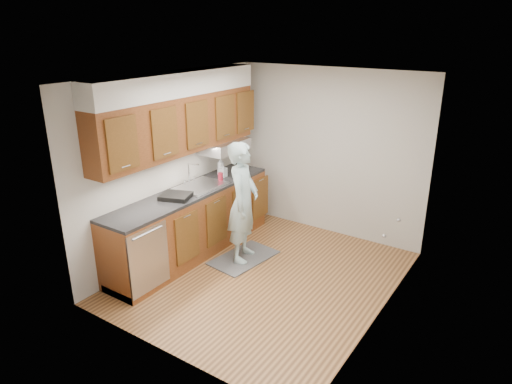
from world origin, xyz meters
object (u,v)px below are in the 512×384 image
Objects in this scene: soda_can at (221,177)px; dish_rack at (176,196)px; steel_can at (235,173)px; person at (243,195)px; soap_bottle_a at (221,166)px; soap_bottle_c at (242,168)px; soap_bottle_b at (223,170)px.

dish_rack is at bearing -93.93° from soda_can.
soda_can is 0.27m from steel_can.
steel_can is 0.33× the size of dish_rack.
steel_can is (0.06, 0.26, -0.00)m from soda_can.
person reaches higher than soda_can.
soda_can is (0.16, -0.22, -0.08)m from soap_bottle_a.
steel_can is at bearing 77.74° from soda_can.
dish_rack is (0.10, -1.08, -0.12)m from soap_bottle_a.
person is 0.98m from soap_bottle_c.
soap_bottle_b is (-0.69, 0.47, 0.09)m from person.
person is 15.03× the size of steel_can.
soda_can is at bearing -102.26° from steel_can.
soap_bottle_a is at bearing -168.57° from steel_can.
person reaches higher than soap_bottle_b.
soap_bottle_c is 1.37m from dish_rack.
soda_can is at bearing 66.12° from dish_rack.
person is 14.55× the size of soda_can.
steel_can is at bearing 11.43° from soap_bottle_a.
dish_rack is (-0.12, -1.13, -0.03)m from steel_can.
dish_rack is (-0.08, -1.37, -0.05)m from soap_bottle_c.
person is at bearing -53.92° from soap_bottle_c.
soap_bottle_c is at bearing 57.33° from soap_bottle_a.
soap_bottle_a reaches higher than dish_rack.
steel_can is (-0.54, 0.55, 0.06)m from person.
soap_bottle_c is 0.24m from steel_can.
person is 9.28× the size of soap_bottle_b.
soap_bottle_b is at bearing -23.45° from soap_bottle_a.
soap_bottle_a is 1.46× the size of soap_bottle_b.
soap_bottle_b is at bearing 116.71° from soda_can.
steel_can is (0.22, 0.04, -0.08)m from soap_bottle_a.
soap_bottle_b is 1.62× the size of steel_can.
soap_bottle_b is 1.34× the size of soap_bottle_c.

